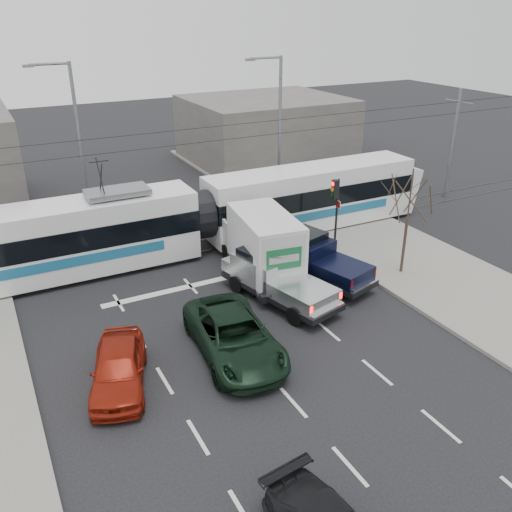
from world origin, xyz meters
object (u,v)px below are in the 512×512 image
tram (199,216)px  red_car (118,368)px  street_lamp_far (76,137)px  green_car (234,336)px  street_lamp_near (277,124)px  box_truck (261,245)px  bare_tree (410,198)px  silver_pickup (274,276)px  navy_pickup (315,258)px  traffic_signal (336,199)px

tram → red_car: (-6.64, -9.10, -1.15)m
street_lamp_far → green_car: bearing=-82.9°
street_lamp_near → street_lamp_far: (-11.50, 2.00, 0.00)m
street_lamp_near → box_truck: street_lamp_near is taller
bare_tree → box_truck: 7.01m
tram → box_truck: bearing=-71.3°
street_lamp_far → silver_pickup: bearing=-67.2°
silver_pickup → red_car: bearing=-172.9°
street_lamp_far → box_truck: bearing=-61.2°
navy_pickup → red_car: (-10.06, -3.51, -0.34)m
tram → silver_pickup: tram is taller
navy_pickup → street_lamp_near: bearing=54.0°
traffic_signal → navy_pickup: (-2.80, -2.54, -1.67)m
traffic_signal → street_lamp_far: street_lamp_far is taller
street_lamp_far → tram: size_ratio=0.35×
traffic_signal → street_lamp_far: 14.47m
silver_pickup → navy_pickup: 2.61m
bare_tree → street_lamp_far: size_ratio=0.56×
tram → silver_pickup: bearing=-81.6°
traffic_signal → red_car: 14.35m
street_lamp_near → red_car: (-13.70, -13.55, -4.39)m
bare_tree → green_car: 10.51m
tram → navy_pickup: bearing=-58.2°
bare_tree → street_lamp_near: bearing=91.4°
bare_tree → street_lamp_far: 17.97m
traffic_signal → red_car: size_ratio=0.85×
street_lamp_near → silver_pickup: street_lamp_near is taller
bare_tree → silver_pickup: 7.07m
street_lamp_far → green_car: street_lamp_far is taller
green_car → bare_tree: bearing=18.3°
navy_pickup → green_car: navy_pickup is taller
silver_pickup → street_lamp_near: bearing=46.2°
traffic_signal → navy_pickup: 4.13m
traffic_signal → silver_pickup: (-5.33, -3.18, -1.71)m
traffic_signal → silver_pickup: bearing=-149.2°
box_truck → red_car: box_truck is taller
box_truck → green_car: 6.49m
tram → green_car: tram is taller
traffic_signal → silver_pickup: 6.44m
street_lamp_far → navy_pickup: 14.94m
street_lamp_far → street_lamp_near: bearing=-9.9°
street_lamp_far → red_car: bearing=-98.1°
green_car → tram: bearing=80.6°
red_car → tram: bearing=72.3°
silver_pickup → bare_tree: bearing=-21.0°
street_lamp_far → green_car: (1.96, -15.72, -4.34)m
street_lamp_far → red_car: size_ratio=2.12×
tram → green_car: 9.66m
tram → box_truck: 4.34m
traffic_signal → navy_pickup: traffic_signal is taller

